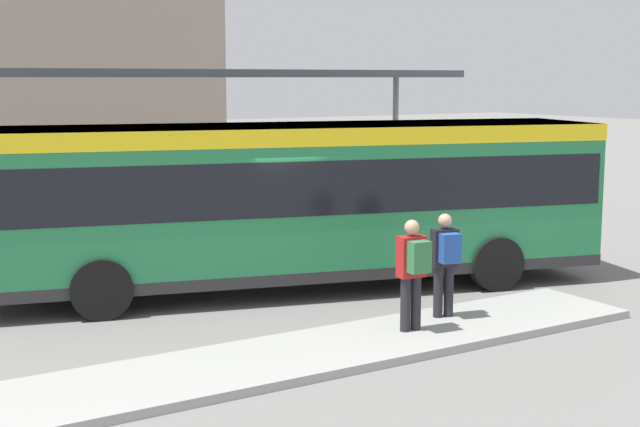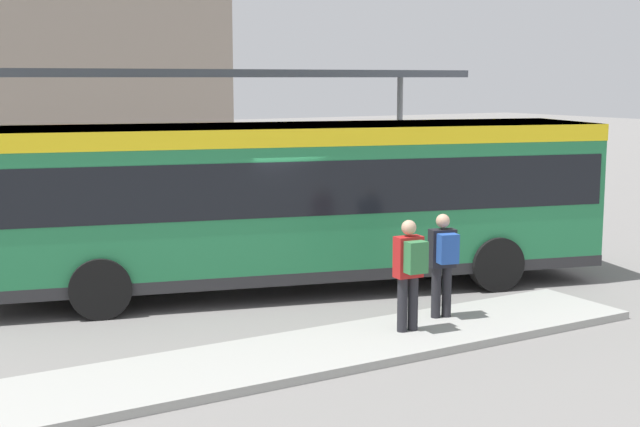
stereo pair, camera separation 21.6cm
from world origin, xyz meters
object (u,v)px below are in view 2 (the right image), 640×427
bicycle_white (494,205)px  bicycle_red (472,201)px  city_bus (294,193)px  potted_planter_near_shelter (144,232)px  pedestrian_companion (443,259)px  pedestrian_waiting (410,268)px  bicycle_orange (551,214)px  bicycle_black (517,209)px

bicycle_white → bicycle_red: bicycle_red is taller
city_bus → potted_planter_near_shelter: bearing=127.9°
potted_planter_near_shelter → pedestrian_companion: bearing=-71.6°
pedestrian_waiting → potted_planter_near_shelter: 7.44m
bicycle_orange → bicycle_red: bicycle_red is taller
city_bus → pedestrian_waiting: (-0.11, -3.64, -0.68)m
pedestrian_companion → bicycle_orange: 10.10m
city_bus → bicycle_white: city_bus is taller
pedestrian_companion → bicycle_black: 10.38m
pedestrian_waiting → city_bus: bearing=2.9°
pedestrian_waiting → bicycle_black: 11.28m
potted_planter_near_shelter → bicycle_black: bearing=-1.1°
pedestrian_waiting → bicycle_white: pedestrian_waiting is taller
bicycle_red → city_bus: bearing=-57.1°
bicycle_red → potted_planter_near_shelter: (-10.15, -1.58, 0.24)m
bicycle_red → pedestrian_companion: bearing=-40.9°
bicycle_orange → bicycle_black: (-0.34, 0.89, 0.02)m
city_bus → pedestrian_waiting: bearing=-76.7°
pedestrian_companion → city_bus: bearing=27.1°
bicycle_black → bicycle_red: (-0.02, 1.78, 0.02)m
city_bus → bicycle_orange: 9.44m
city_bus → bicycle_black: city_bus is taller
pedestrian_waiting → bicycle_orange: bearing=-51.1°
pedestrian_companion → bicycle_black: bearing=-35.5°
bicycle_black → bicycle_white: 0.89m
city_bus → bicycle_black: (8.63, 3.44, -1.39)m
city_bus → bicycle_orange: bearing=31.0°
pedestrian_waiting → potted_planter_near_shelter: bearing=15.7°
pedestrian_companion → bicycle_white: pedestrian_companion is taller
city_bus → bicycle_black: size_ratio=6.98×
pedestrian_waiting → bicycle_black: bearing=-46.3°
pedestrian_companion → bicycle_red: pedestrian_companion is taller
bicycle_white → bicycle_red: (-0.00, 0.89, 0.01)m
city_bus → bicycle_white: size_ratio=6.70×
pedestrian_companion → potted_planter_near_shelter: size_ratio=1.37×
pedestrian_companion → bicycle_white: (7.85, 7.63, -0.68)m
bicycle_white → city_bus: bearing=109.6°
potted_planter_near_shelter → bicycle_white: bearing=3.9°
bicycle_black → pedestrian_companion: bearing=-44.4°
city_bus → pedestrian_companion: 3.46m
potted_planter_near_shelter → bicycle_orange: bearing=-5.9°
pedestrian_waiting → pedestrian_companion: 0.95m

